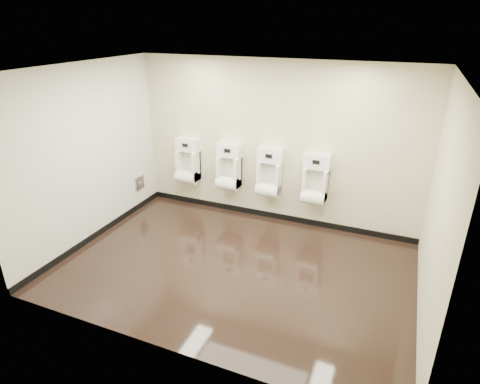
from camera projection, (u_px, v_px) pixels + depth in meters
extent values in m
cube|color=black|center=(234.00, 267.00, 5.91)|extent=(5.00, 3.50, 0.00)
cube|color=silver|center=(233.00, 70.00, 4.79)|extent=(5.00, 3.50, 0.00)
cube|color=beige|center=(275.00, 144.00, 6.83)|extent=(5.00, 0.02, 2.80)
cube|color=beige|center=(162.00, 241.00, 3.87)|extent=(5.00, 0.02, 2.80)
cube|color=beige|center=(87.00, 156.00, 6.23)|extent=(0.02, 3.50, 2.80)
cube|color=beige|center=(439.00, 211.00, 4.46)|extent=(0.02, 3.50, 2.80)
cube|color=white|center=(87.00, 156.00, 6.23)|extent=(0.01, 3.50, 2.80)
cube|color=black|center=(272.00, 215.00, 7.36)|extent=(5.00, 0.02, 0.10)
cube|color=black|center=(99.00, 232.00, 6.77)|extent=(0.02, 3.50, 0.10)
cube|color=#9E9EA3|center=(140.00, 183.00, 7.60)|extent=(0.03, 0.25, 0.25)
cylinder|color=silver|center=(140.00, 183.00, 7.59)|extent=(0.02, 0.04, 0.04)
cube|color=white|center=(188.00, 166.00, 7.52)|extent=(0.39, 0.28, 0.55)
cube|color=silver|center=(190.00, 162.00, 7.58)|extent=(0.29, 0.01, 0.43)
cylinder|color=white|center=(187.00, 177.00, 7.53)|extent=(0.39, 0.24, 0.24)
cube|color=white|center=(188.00, 145.00, 7.39)|extent=(0.43, 0.21, 0.24)
cube|color=black|center=(185.00, 145.00, 7.29)|extent=(0.11, 0.01, 0.06)
cube|color=silver|center=(185.00, 145.00, 7.29)|extent=(0.13, 0.01, 0.08)
cylinder|color=silver|center=(199.00, 146.00, 7.31)|extent=(0.01, 0.03, 0.03)
cube|color=white|center=(229.00, 172.00, 7.22)|extent=(0.39, 0.28, 0.55)
cube|color=silver|center=(231.00, 168.00, 7.28)|extent=(0.29, 0.01, 0.43)
cylinder|color=white|center=(227.00, 184.00, 7.24)|extent=(0.39, 0.24, 0.24)
cube|color=white|center=(230.00, 150.00, 7.09)|extent=(0.43, 0.21, 0.24)
cube|color=black|center=(227.00, 151.00, 6.99)|extent=(0.11, 0.01, 0.06)
cube|color=silver|center=(227.00, 151.00, 7.00)|extent=(0.13, 0.01, 0.08)
cylinder|color=silver|center=(241.00, 152.00, 7.01)|extent=(0.01, 0.03, 0.03)
cube|color=white|center=(269.00, 178.00, 6.95)|extent=(0.39, 0.28, 0.55)
cube|color=silver|center=(271.00, 174.00, 7.01)|extent=(0.29, 0.01, 0.43)
cylinder|color=white|center=(268.00, 190.00, 6.96)|extent=(0.39, 0.24, 0.24)
cube|color=white|center=(271.00, 155.00, 6.82)|extent=(0.43, 0.21, 0.24)
cube|color=black|center=(269.00, 156.00, 6.72)|extent=(0.11, 0.01, 0.06)
cube|color=silver|center=(269.00, 156.00, 6.72)|extent=(0.13, 0.01, 0.08)
cylinder|color=silver|center=(283.00, 157.00, 6.74)|extent=(0.01, 0.03, 0.03)
cube|color=white|center=(315.00, 185.00, 6.66)|extent=(0.39, 0.28, 0.55)
cube|color=silver|center=(317.00, 180.00, 6.73)|extent=(0.29, 0.01, 0.43)
cylinder|color=white|center=(313.00, 197.00, 6.68)|extent=(0.39, 0.24, 0.24)
cube|color=white|center=(317.00, 161.00, 6.54)|extent=(0.43, 0.21, 0.24)
cube|color=black|center=(316.00, 162.00, 6.44)|extent=(0.11, 0.01, 0.06)
cube|color=silver|center=(316.00, 162.00, 6.44)|extent=(0.13, 0.01, 0.08)
cylinder|color=silver|center=(331.00, 163.00, 6.46)|extent=(0.01, 0.03, 0.03)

